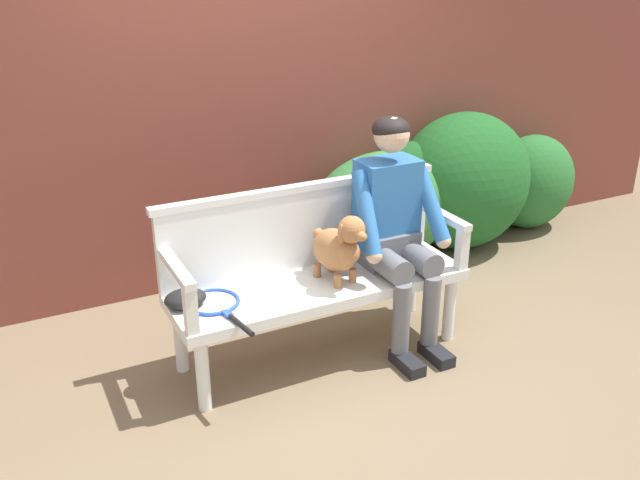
% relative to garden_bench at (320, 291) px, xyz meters
% --- Properties ---
extents(ground_plane, '(40.00, 40.00, 0.00)m').
position_rel_garden_bench_xyz_m(ground_plane, '(0.00, 0.00, -0.41)').
color(ground_plane, '#7A664C').
extents(brick_garden_fence, '(8.00, 0.30, 2.42)m').
position_rel_garden_bench_xyz_m(brick_garden_fence, '(0.00, 1.32, 0.80)').
color(brick_garden_fence, brown).
rests_on(brick_garden_fence, ground).
extents(hedge_bush_mid_right, '(1.08, 0.89, 1.06)m').
position_rel_garden_bench_xyz_m(hedge_bush_mid_right, '(1.71, 0.93, 0.12)').
color(hedge_bush_mid_right, '#1E5B23').
rests_on(hedge_bush_mid_right, ground).
extents(hedge_bush_far_right, '(1.13, 0.69, 0.86)m').
position_rel_garden_bench_xyz_m(hedge_bush_far_right, '(0.97, 0.91, 0.02)').
color(hedge_bush_far_right, '#337538').
rests_on(hedge_bush_far_right, ground).
extents(hedge_bush_far_left, '(0.71, 0.56, 0.88)m').
position_rel_garden_bench_xyz_m(hedge_bush_far_left, '(1.24, 1.00, 0.03)').
color(hedge_bush_far_left, '#194C1E').
rests_on(hedge_bush_far_left, ground).
extents(hedge_bush_mid_left, '(0.76, 0.60, 0.79)m').
position_rel_garden_bench_xyz_m(hedge_bush_mid_left, '(2.48, 0.99, -0.02)').
color(hedge_bush_mid_left, '#286B2D').
rests_on(hedge_bush_mid_left, ground).
extents(garden_bench, '(1.69, 0.52, 0.47)m').
position_rel_garden_bench_xyz_m(garden_bench, '(0.00, 0.00, 0.00)').
color(garden_bench, white).
rests_on(garden_bench, ground).
extents(bench_backrest, '(1.73, 0.06, 0.50)m').
position_rel_garden_bench_xyz_m(bench_backrest, '(0.00, 0.23, 0.32)').
color(bench_backrest, white).
rests_on(bench_backrest, garden_bench).
extents(bench_armrest_left_end, '(0.06, 0.52, 0.28)m').
position_rel_garden_bench_xyz_m(bench_armrest_left_end, '(-0.80, -0.09, 0.26)').
color(bench_armrest_left_end, white).
rests_on(bench_armrest_left_end, garden_bench).
extents(bench_armrest_right_end, '(0.06, 0.52, 0.28)m').
position_rel_garden_bench_xyz_m(bench_armrest_right_end, '(0.80, -0.09, 0.26)').
color(bench_armrest_right_end, white).
rests_on(bench_armrest_right_end, garden_bench).
extents(person_seated, '(0.56, 0.66, 1.34)m').
position_rel_garden_bench_xyz_m(person_seated, '(0.47, -0.02, 0.33)').
color(person_seated, black).
rests_on(person_seated, ground).
extents(dog_on_bench, '(0.26, 0.42, 0.42)m').
position_rel_garden_bench_xyz_m(dog_on_bench, '(0.09, -0.05, 0.27)').
color(dog_on_bench, '#AD7042').
rests_on(dog_on_bench, garden_bench).
extents(tennis_racket, '(0.33, 0.58, 0.03)m').
position_rel_garden_bench_xyz_m(tennis_racket, '(-0.62, -0.00, 0.07)').
color(tennis_racket, blue).
rests_on(tennis_racket, garden_bench).
extents(baseball_glove, '(0.22, 0.17, 0.09)m').
position_rel_garden_bench_xyz_m(baseball_glove, '(-0.75, 0.06, 0.11)').
color(baseball_glove, black).
rests_on(baseball_glove, garden_bench).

